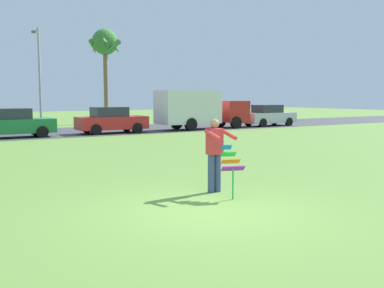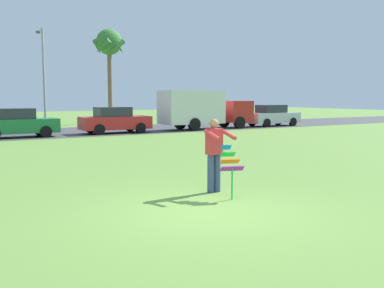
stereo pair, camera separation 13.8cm
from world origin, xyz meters
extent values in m
plane|color=olive|center=(0.00, 0.00, 0.00)|extent=(120.00, 120.00, 0.00)
cube|color=#424247|center=(0.00, 20.88, 0.01)|extent=(120.00, 8.00, 0.01)
cylinder|color=#384772|center=(1.22, 1.46, 0.45)|extent=(0.16, 0.16, 0.90)
cylinder|color=#384772|center=(1.04, 1.46, 0.45)|extent=(0.16, 0.16, 0.90)
cube|color=red|center=(1.13, 1.46, 1.20)|extent=(0.36, 0.22, 0.60)
sphere|color=#9E7051|center=(1.13, 1.46, 1.62)|extent=(0.22, 0.22, 0.22)
cylinder|color=red|center=(1.35, 1.21, 1.38)|extent=(0.09, 0.58, 0.24)
cylinder|color=red|center=(0.91, 1.21, 1.38)|extent=(0.09, 0.58, 0.24)
cube|color=blue|center=(1.21, 1.08, 1.10)|extent=(0.26, 0.21, 0.12)
cube|color=green|center=(1.16, 0.93, 0.96)|extent=(0.35, 0.24, 0.12)
cube|color=orange|center=(1.10, 0.78, 0.82)|extent=(0.44, 0.27, 0.12)
cube|color=purple|center=(1.05, 0.62, 0.69)|extent=(0.53, 0.30, 0.12)
cylinder|color=green|center=(1.05, 0.62, 0.35)|extent=(0.04, 0.04, 0.69)
cube|color=#1E7238|center=(-0.29, 18.48, 0.64)|extent=(4.21, 1.72, 0.76)
cube|color=#282D38|center=(-0.44, 18.48, 1.30)|extent=(2.02, 1.40, 0.60)
cylinder|color=black|center=(1.01, 19.28, 0.32)|extent=(0.64, 0.22, 0.64)
cylinder|color=black|center=(1.00, 17.66, 0.32)|extent=(0.64, 0.22, 0.64)
cube|color=red|center=(5.34, 18.48, 0.64)|extent=(4.20, 1.71, 0.76)
cube|color=#282D38|center=(5.19, 18.48, 1.30)|extent=(2.02, 1.40, 0.60)
cylinder|color=black|center=(6.64, 19.28, 0.32)|extent=(0.64, 0.22, 0.64)
cylinder|color=black|center=(6.64, 17.67, 0.32)|extent=(0.64, 0.22, 0.64)
cylinder|color=black|center=(4.04, 19.29, 0.32)|extent=(0.64, 0.22, 0.64)
cylinder|color=black|center=(4.03, 17.67, 0.32)|extent=(0.64, 0.22, 0.64)
cube|color=#B2231E|center=(14.45, 18.51, 1.17)|extent=(1.82, 1.92, 1.50)
cube|color=silver|center=(10.75, 18.47, 1.52)|extent=(4.22, 2.04, 2.20)
cylinder|color=black|center=(14.09, 19.42, 0.42)|extent=(0.84, 0.29, 0.84)
cylinder|color=black|center=(14.11, 17.58, 0.42)|extent=(0.84, 0.29, 0.84)
cylinder|color=black|center=(10.39, 19.38, 0.42)|extent=(0.84, 0.29, 0.84)
cylinder|color=black|center=(10.41, 17.55, 0.42)|extent=(0.84, 0.29, 0.84)
cube|color=silver|center=(17.90, 18.48, 0.64)|extent=(4.22, 1.75, 0.76)
cube|color=#282D38|center=(17.75, 18.47, 1.30)|extent=(2.03, 1.42, 0.60)
cylinder|color=black|center=(19.19, 19.30, 0.32)|extent=(0.64, 0.23, 0.64)
cylinder|color=black|center=(19.21, 17.68, 0.32)|extent=(0.64, 0.23, 0.64)
cylinder|color=black|center=(16.59, 19.27, 0.32)|extent=(0.64, 0.23, 0.64)
cylinder|color=black|center=(16.61, 17.65, 0.32)|extent=(0.64, 0.23, 0.64)
cylinder|color=brown|center=(8.61, 27.93, 3.22)|extent=(0.36, 0.36, 6.44)
sphere|color=#387A33|center=(8.61, 27.93, 6.64)|extent=(2.10, 2.10, 2.10)
cone|color=#387A33|center=(9.56, 27.93, 6.19)|extent=(0.44, 1.56, 1.28)
cone|color=#387A33|center=(8.91, 28.83, 6.19)|extent=(1.62, 0.90, 1.28)
cone|color=#387A33|center=(7.85, 28.49, 6.19)|extent=(1.27, 1.52, 1.28)
cone|color=#387A33|center=(7.85, 27.37, 6.19)|extent=(1.27, 1.52, 1.28)
cone|color=#387A33|center=(8.91, 27.03, 6.19)|extent=(1.62, 0.90, 1.28)
cylinder|color=#9E9EA3|center=(2.77, 25.40, 3.50)|extent=(0.16, 0.16, 7.00)
cylinder|color=#9E9EA3|center=(2.77, 26.10, 6.90)|extent=(0.10, 1.40, 0.10)
cube|color=#4C4C51|center=(2.77, 26.75, 6.86)|extent=(0.24, 0.44, 0.16)
camera|label=1|loc=(-4.75, -7.04, 2.26)|focal=41.62mm
camera|label=2|loc=(-4.64, -7.11, 2.26)|focal=41.62mm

